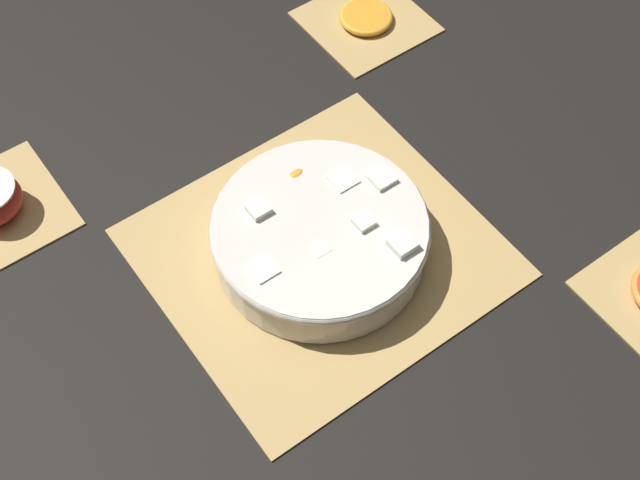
# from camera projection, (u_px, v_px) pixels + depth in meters

# --- Properties ---
(ground_plane) EXTENTS (6.00, 6.00, 0.00)m
(ground_plane) POSITION_uv_depth(u_px,v_px,m) (320.00, 253.00, 1.11)
(ground_plane) COLOR black
(bamboo_mat_center) EXTENTS (0.40, 0.37, 0.01)m
(bamboo_mat_center) POSITION_uv_depth(u_px,v_px,m) (320.00, 252.00, 1.10)
(bamboo_mat_center) COLOR tan
(bamboo_mat_center) RESTS_ON ground_plane
(coaster_mat_near_left) EXTENTS (0.17, 0.17, 0.01)m
(coaster_mat_near_left) POSITION_uv_depth(u_px,v_px,m) (366.00, 21.00, 1.33)
(coaster_mat_near_left) COLOR tan
(coaster_mat_near_left) RESTS_ON ground_plane
(fruit_salad_bowl) EXTENTS (0.26, 0.26, 0.07)m
(fruit_salad_bowl) POSITION_uv_depth(u_px,v_px,m) (320.00, 235.00, 1.07)
(fruit_salad_bowl) COLOR silver
(fruit_salad_bowl) RESTS_ON bamboo_mat_center
(orange_slice_whole) EXTENTS (0.08, 0.08, 0.01)m
(orange_slice_whole) POSITION_uv_depth(u_px,v_px,m) (366.00, 17.00, 1.33)
(orange_slice_whole) COLOR orange
(orange_slice_whole) RESTS_ON coaster_mat_near_left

